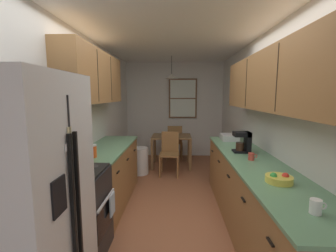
# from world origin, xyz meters

# --- Properties ---
(ground_plane) EXTENTS (12.00, 12.00, 0.00)m
(ground_plane) POSITION_xyz_m (0.00, 1.00, 0.00)
(ground_plane) COLOR #995B3D
(wall_left) EXTENTS (0.10, 9.00, 2.55)m
(wall_left) POSITION_xyz_m (-1.35, 1.00, 1.27)
(wall_left) COLOR silver
(wall_left) RESTS_ON ground
(wall_right) EXTENTS (0.10, 9.00, 2.55)m
(wall_right) POSITION_xyz_m (1.35, 1.00, 1.27)
(wall_right) COLOR silver
(wall_right) RESTS_ON ground
(wall_back) EXTENTS (4.40, 0.10, 2.55)m
(wall_back) POSITION_xyz_m (0.00, 3.65, 1.27)
(wall_back) COLOR silver
(wall_back) RESTS_ON ground
(ceiling_slab) EXTENTS (4.40, 9.00, 0.08)m
(ceiling_slab) POSITION_xyz_m (0.00, 1.00, 2.59)
(ceiling_slab) COLOR white
(refrigerator) EXTENTS (0.70, 0.81, 1.83)m
(refrigerator) POSITION_xyz_m (-0.97, -1.25, 0.91)
(refrigerator) COLOR silver
(refrigerator) RESTS_ON ground
(stove_range) EXTENTS (0.66, 0.65, 1.10)m
(stove_range) POSITION_xyz_m (-0.99, -0.50, 0.47)
(stove_range) COLOR black
(stove_range) RESTS_ON ground
(microwave_over_range) EXTENTS (0.39, 0.63, 0.34)m
(microwave_over_range) POSITION_xyz_m (-1.11, -0.50, 1.72)
(microwave_over_range) COLOR black
(counter_left) EXTENTS (0.64, 1.79, 0.90)m
(counter_left) POSITION_xyz_m (-1.00, 0.72, 0.45)
(counter_left) COLOR olive
(counter_left) RESTS_ON ground
(upper_cabinets_left) EXTENTS (0.33, 1.87, 0.73)m
(upper_cabinets_left) POSITION_xyz_m (-1.14, 0.67, 1.93)
(upper_cabinets_left) COLOR olive
(counter_right) EXTENTS (0.64, 3.17, 0.90)m
(counter_right) POSITION_xyz_m (1.00, 0.03, 0.45)
(counter_right) COLOR olive
(counter_right) RESTS_ON ground
(upper_cabinets_right) EXTENTS (0.33, 2.85, 0.67)m
(upper_cabinets_right) POSITION_xyz_m (1.14, -0.02, 1.84)
(upper_cabinets_right) COLOR olive
(dining_table) EXTENTS (0.91, 0.70, 0.73)m
(dining_table) POSITION_xyz_m (-0.06, 2.63, 0.61)
(dining_table) COLOR brown
(dining_table) RESTS_ON ground
(dining_chair_near) EXTENTS (0.42, 0.42, 0.90)m
(dining_chair_near) POSITION_xyz_m (-0.08, 2.07, 0.50)
(dining_chair_near) COLOR olive
(dining_chair_near) RESTS_ON ground
(dining_chair_far) EXTENTS (0.42, 0.42, 0.90)m
(dining_chair_far) POSITION_xyz_m (0.01, 3.19, 0.50)
(dining_chair_far) COLOR olive
(dining_chair_far) RESTS_ON ground
(pendant_light) EXTENTS (0.29, 0.29, 0.51)m
(pendant_light) POSITION_xyz_m (-0.06, 2.63, 2.10)
(pendant_light) COLOR black
(back_window) EXTENTS (0.76, 0.05, 1.06)m
(back_window) POSITION_xyz_m (0.23, 3.58, 1.58)
(back_window) COLOR brown
(trash_bin) EXTENTS (0.32, 0.32, 0.57)m
(trash_bin) POSITION_xyz_m (-0.70, 2.05, 0.29)
(trash_bin) COLOR white
(trash_bin) RESTS_ON ground
(storage_canister) EXTENTS (0.11, 0.11, 0.16)m
(storage_canister) POSITION_xyz_m (-1.00, 0.10, 0.98)
(storage_canister) COLOR #D84C19
(storage_canister) RESTS_ON counter_left
(dish_towel) EXTENTS (0.02, 0.16, 0.24)m
(dish_towel) POSITION_xyz_m (-0.64, -0.33, 0.50)
(dish_towel) COLOR silver
(coffee_maker) EXTENTS (0.22, 0.18, 0.28)m
(coffee_maker) POSITION_xyz_m (0.97, 0.44, 1.05)
(coffee_maker) COLOR black
(coffee_maker) RESTS_ON counter_right
(mug_by_coffeemaker) EXTENTS (0.11, 0.07, 0.10)m
(mug_by_coffeemaker) POSITION_xyz_m (0.98, -1.21, 0.95)
(mug_by_coffeemaker) COLOR white
(mug_by_coffeemaker) RESTS_ON counter_right
(mug_spare) EXTENTS (0.11, 0.07, 0.09)m
(mug_spare) POSITION_xyz_m (0.96, 0.05, 0.94)
(mug_spare) COLOR #BF3F33
(mug_spare) RESTS_ON counter_right
(fruit_bowl) EXTENTS (0.24, 0.24, 0.09)m
(fruit_bowl) POSITION_xyz_m (0.98, -0.66, 0.94)
(fruit_bowl) COLOR #E5D14C
(fruit_bowl) RESTS_ON counter_right
(dish_rack) EXTENTS (0.28, 0.34, 0.10)m
(dish_rack) POSITION_xyz_m (0.98, 1.29, 0.95)
(dish_rack) COLOR silver
(dish_rack) RESTS_ON counter_right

